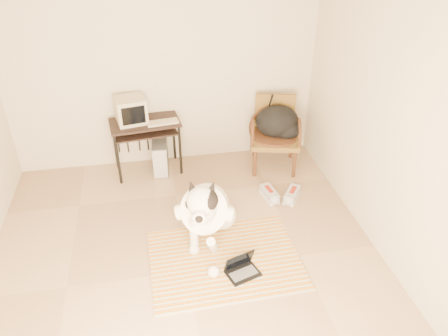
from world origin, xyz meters
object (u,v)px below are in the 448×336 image
object	(u,v)px
dog	(206,210)
backpack	(279,123)
pc_tower	(160,156)
laptop	(242,268)
crt_monitor	(131,110)
computer_desk	(145,129)
rattan_chair	(275,133)

from	to	relation	value
dog	backpack	bearing A→B (deg)	48.79
dog	pc_tower	distance (m)	1.56
laptop	crt_monitor	distance (m)	2.48
computer_desk	dog	bearing A→B (deg)	-69.61
laptop	dog	bearing A→B (deg)	113.31
rattan_chair	computer_desk	bearing A→B (deg)	175.24
computer_desk	backpack	bearing A→B (deg)	-4.65
dog	pc_tower	size ratio (longest dim) A/B	2.81
laptop	rattan_chair	bearing A→B (deg)	65.66
pc_tower	backpack	size ratio (longest dim) A/B	0.80
laptop	computer_desk	size ratio (longest dim) A/B	0.40
dog	laptop	size ratio (longest dim) A/B	3.57
laptop	rattan_chair	distance (m)	2.18
dog	computer_desk	size ratio (longest dim) A/B	1.42
rattan_chair	crt_monitor	bearing A→B (deg)	174.51
crt_monitor	pc_tower	xyz separation A→B (m)	(0.31, -0.04, -0.68)
pc_tower	rattan_chair	xyz separation A→B (m)	(1.54, -0.14, 0.26)
laptop	backpack	bearing A→B (deg)	64.49
computer_desk	rattan_chair	world-z (taller)	rattan_chair
laptop	pc_tower	distance (m)	2.20
laptop	pc_tower	bearing A→B (deg)	107.30
crt_monitor	computer_desk	bearing A→B (deg)	-13.35
pc_tower	backpack	xyz separation A→B (m)	(1.58, -0.14, 0.42)
computer_desk	pc_tower	distance (m)	0.45
dog	crt_monitor	distance (m)	1.77
backpack	rattan_chair	bearing A→B (deg)	179.57
dog	rattan_chair	world-z (taller)	rattan_chair
pc_tower	crt_monitor	bearing A→B (deg)	173.28
laptop	pc_tower	world-z (taller)	pc_tower
laptop	backpack	world-z (taller)	backpack
crt_monitor	pc_tower	bearing A→B (deg)	-6.72
crt_monitor	backpack	world-z (taller)	crt_monitor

